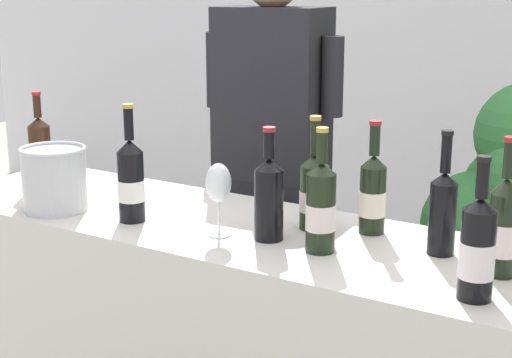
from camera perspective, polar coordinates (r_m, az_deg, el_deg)
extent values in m
cube|color=white|center=(4.57, 16.86, 11.28)|extent=(8.00, 0.10, 2.80)
cylinder|color=black|center=(2.31, -9.19, -0.57)|extent=(0.08, 0.08, 0.21)
cone|color=black|center=(2.29, -9.31, 2.41)|extent=(0.08, 0.08, 0.04)
cylinder|color=black|center=(2.27, -9.38, 4.02)|extent=(0.03, 0.03, 0.09)
cylinder|color=#B79333|center=(2.26, -9.43, 5.33)|extent=(0.03, 0.03, 0.01)
cylinder|color=silver|center=(2.32, -9.18, -0.83)|extent=(0.08, 0.08, 0.06)
cylinder|color=black|center=(2.21, 8.58, -1.55)|extent=(0.07, 0.07, 0.19)
cone|color=black|center=(2.18, 8.69, 1.31)|extent=(0.07, 0.07, 0.03)
cylinder|color=black|center=(2.16, 8.75, 2.85)|extent=(0.03, 0.03, 0.09)
cylinder|color=maroon|center=(2.16, 8.80, 4.12)|extent=(0.03, 0.03, 0.01)
cylinder|color=#F2E5CB|center=(2.21, 8.57, -1.79)|extent=(0.07, 0.07, 0.07)
cylinder|color=black|center=(2.03, 4.79, -2.51)|extent=(0.08, 0.08, 0.21)
cone|color=black|center=(2.00, 4.86, 0.79)|extent=(0.08, 0.08, 0.03)
cylinder|color=black|center=(1.99, 4.89, 2.32)|extent=(0.03, 0.03, 0.08)
cylinder|color=#B79333|center=(1.98, 4.92, 3.64)|extent=(0.03, 0.03, 0.01)
cylinder|color=silver|center=(2.04, 4.78, -2.79)|extent=(0.08, 0.08, 0.07)
cylinder|color=black|center=(1.80, 15.97, -5.42)|extent=(0.08, 0.08, 0.21)
cone|color=black|center=(1.76, 16.24, -1.79)|extent=(0.08, 0.08, 0.03)
cylinder|color=black|center=(1.75, 16.36, -0.06)|extent=(0.03, 0.03, 0.08)
cylinder|color=black|center=(1.74, 16.47, 1.45)|extent=(0.03, 0.03, 0.01)
cylinder|color=silver|center=(1.80, 15.95, -5.73)|extent=(0.08, 0.08, 0.08)
cylinder|color=black|center=(1.96, 17.73, -3.95)|extent=(0.07, 0.07, 0.21)
cone|color=black|center=(1.92, 18.01, -0.48)|extent=(0.07, 0.07, 0.04)
cylinder|color=black|center=(1.91, 18.15, 1.34)|extent=(0.03, 0.03, 0.09)
cylinder|color=maroon|center=(1.90, 18.27, 2.80)|extent=(0.03, 0.03, 0.01)
cylinder|color=silver|center=(1.96, 17.71, -4.23)|extent=(0.07, 0.07, 0.08)
cylinder|color=black|center=(2.12, 0.95, -1.91)|extent=(0.08, 0.08, 0.20)
cone|color=black|center=(2.09, 0.97, 1.11)|extent=(0.08, 0.08, 0.03)
cylinder|color=black|center=(2.08, 0.97, 2.53)|extent=(0.03, 0.03, 0.07)
cylinder|color=maroon|center=(2.07, 0.98, 3.69)|extent=(0.03, 0.03, 0.01)
cylinder|color=black|center=(2.77, -15.59, 1.59)|extent=(0.08, 0.08, 0.21)
cone|color=black|center=(2.74, -15.76, 4.08)|extent=(0.08, 0.08, 0.03)
cylinder|color=black|center=(2.74, -15.84, 5.18)|extent=(0.03, 0.03, 0.08)
cylinder|color=maroon|center=(2.73, -15.90, 6.09)|extent=(0.03, 0.03, 0.01)
cylinder|color=#F4E8CB|center=(2.77, -15.58, 1.38)|extent=(0.08, 0.08, 0.08)
cylinder|color=black|center=(2.07, 13.56, -2.88)|extent=(0.07, 0.07, 0.19)
cone|color=black|center=(2.04, 13.75, 0.07)|extent=(0.07, 0.07, 0.03)
cylinder|color=black|center=(2.03, 13.85, 1.81)|extent=(0.03, 0.03, 0.10)
cylinder|color=black|center=(2.01, 13.95, 3.34)|extent=(0.03, 0.03, 0.01)
cylinder|color=black|center=(2.22, 4.29, -1.37)|extent=(0.08, 0.08, 0.19)
cone|color=black|center=(2.20, 4.35, 1.38)|extent=(0.08, 0.08, 0.03)
cylinder|color=black|center=(2.18, 4.38, 3.07)|extent=(0.03, 0.03, 0.10)
cylinder|color=#B79333|center=(2.17, 4.41, 4.51)|extent=(0.03, 0.03, 0.01)
cylinder|color=beige|center=(2.23, 4.29, -1.60)|extent=(0.09, 0.09, 0.06)
cylinder|color=silver|center=(2.19, -2.73, -4.12)|extent=(0.07, 0.07, 0.00)
cylinder|color=silver|center=(2.17, -2.75, -2.83)|extent=(0.01, 0.01, 0.10)
ellipsoid|color=silver|center=(2.14, -2.78, -0.28)|extent=(0.07, 0.07, 0.11)
ellipsoid|color=maroon|center=(2.15, -2.77, -0.78)|extent=(0.06, 0.06, 0.04)
cylinder|color=silver|center=(2.48, -14.64, -0.10)|extent=(0.20, 0.20, 0.19)
torus|color=silver|center=(2.45, -14.79, 2.15)|extent=(0.21, 0.21, 0.01)
cube|color=black|center=(3.10, 1.13, -7.64)|extent=(0.38, 0.27, 0.88)
cube|color=black|center=(2.90, 1.20, 6.32)|extent=(0.42, 0.27, 0.63)
cylinder|color=black|center=(2.79, 5.65, 7.52)|extent=(0.08, 0.08, 0.29)
cylinder|color=black|center=(3.01, -2.92, 8.05)|extent=(0.08, 0.08, 0.29)
cylinder|color=brown|center=(3.46, 16.87, -11.42)|extent=(0.37, 0.37, 0.26)
sphere|color=#2D6B33|center=(3.25, 16.03, -3.40)|extent=(0.46, 0.46, 0.46)
sphere|color=#2D6B33|center=(3.35, 18.08, -0.79)|extent=(0.37, 0.37, 0.37)
sphere|color=#2D6B33|center=(3.23, 16.19, -3.19)|extent=(0.33, 0.33, 0.33)
sphere|color=#2D6B33|center=(3.36, 17.69, -1.72)|extent=(0.31, 0.31, 0.31)
cylinder|color=#4C3823|center=(3.30, 17.41, -4.67)|extent=(0.05, 0.05, 0.60)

